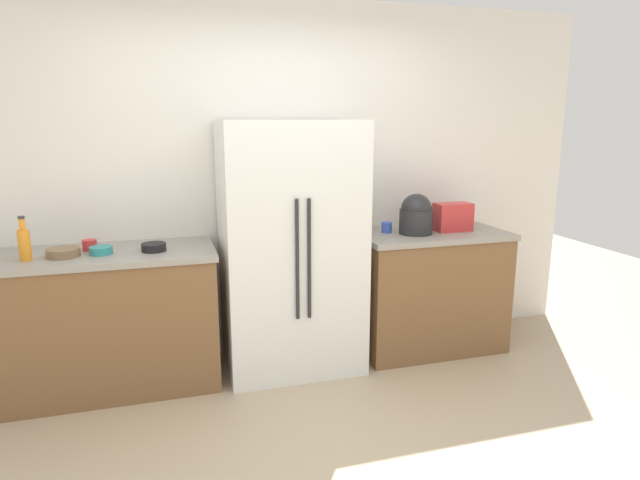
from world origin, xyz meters
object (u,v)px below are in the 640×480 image
at_px(bottle_a, 24,243).
at_px(bowl_c, 63,252).
at_px(rice_cooker, 416,215).
at_px(refrigerator, 291,248).
at_px(bowl_b, 154,247).
at_px(toaster, 453,217).
at_px(cup_a, 90,245).
at_px(bowl_a, 101,250).
at_px(cup_b, 387,227).

distance_m(bottle_a, bowl_c, 0.22).
bearing_deg(bowl_c, rice_cooker, 0.39).
bearing_deg(bottle_a, rice_cooker, 1.24).
xyz_separation_m(refrigerator, bowl_b, (-0.92, -0.04, 0.08)).
distance_m(bottle_a, bowl_b, 0.74).
xyz_separation_m(toaster, cup_a, (-2.60, 0.09, -0.07)).
relative_size(refrigerator, rice_cooker, 5.88).
distance_m(refrigerator, bowl_a, 1.24).
bearing_deg(rice_cooker, cup_b, 152.16).
bearing_deg(cup_b, bowl_b, -175.78).
bearing_deg(bowl_a, cup_a, 121.79).
bearing_deg(bowl_c, refrigerator, 1.28).
relative_size(rice_cooker, bowl_a, 2.12).
height_order(toaster, cup_a, toaster).
distance_m(bowl_a, bowl_c, 0.22).
relative_size(bottle_a, bowl_b, 1.75).
height_order(cup_a, cup_b, cup_b).
height_order(rice_cooker, cup_a, rice_cooker).
height_order(refrigerator, toaster, refrigerator).
xyz_separation_m(rice_cooker, cup_b, (-0.19, 0.10, -0.10)).
height_order(bottle_a, bowl_a, bottle_a).
xyz_separation_m(bottle_a, bowl_a, (0.42, 0.04, -0.08)).
distance_m(rice_cooker, bowl_c, 2.42).
xyz_separation_m(cup_b, bowl_b, (-1.69, -0.12, -0.01)).
bearing_deg(refrigerator, bowl_c, -178.72).
distance_m(cup_a, cup_b, 2.09).
relative_size(toaster, bowl_b, 1.79).
relative_size(toaster, cup_b, 3.53).
distance_m(cup_a, bowl_b, 0.42).
xyz_separation_m(rice_cooker, cup_a, (-2.28, 0.12, -0.10)).
distance_m(toaster, bottle_a, 2.94).
xyz_separation_m(refrigerator, rice_cooker, (0.95, -0.02, 0.19)).
bearing_deg(cup_a, rice_cooker, -2.91).
xyz_separation_m(bowl_b, bowl_c, (-0.54, 0.01, 0.00)).
bearing_deg(bowl_c, toaster, 0.83).
bearing_deg(toaster, bowl_a, -179.15).
height_order(rice_cooker, bowl_c, rice_cooker).
relative_size(cup_a, bowl_c, 0.46).
height_order(cup_b, bowl_b, cup_b).
xyz_separation_m(refrigerator, bowl_c, (-1.46, -0.03, 0.08)).
bearing_deg(bowl_c, bowl_a, 0.63).
xyz_separation_m(bottle_a, cup_a, (0.34, 0.17, -0.07)).
bearing_deg(rice_cooker, bowl_b, -179.29).
bearing_deg(refrigerator, toaster, 0.32).
bearing_deg(cup_b, cup_a, 179.60).
bearing_deg(bottle_a, bowl_a, 5.85).
relative_size(toaster, bowl_a, 1.96).
bearing_deg(toaster, rice_cooker, -175.85).
bearing_deg(rice_cooker, bottle_a, -178.76).
bearing_deg(refrigerator, bottle_a, -177.48).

